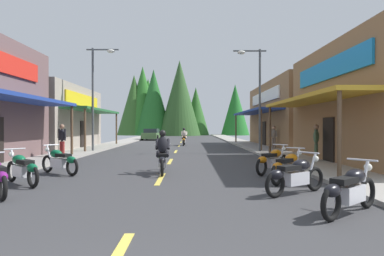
{
  "coord_description": "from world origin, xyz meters",
  "views": [
    {
      "loc": [
        0.95,
        -1.92,
        1.7
      ],
      "look_at": [
        1.1,
        21.34,
        1.57
      ],
      "focal_mm": 30.46,
      "sensor_mm": 36.0,
      "label": 1
    }
  ],
  "objects_px": {
    "motorcycle_parked_right_3": "(273,160)",
    "motorcycle_parked_left_1": "(22,168)",
    "motorcycle_parked_right_1": "(295,175)",
    "parked_car_curbside": "(152,134)",
    "motorcycle_parked_right_0": "(350,189)",
    "streetlamp_right": "(255,86)",
    "pedestrian_waiting": "(62,138)",
    "rider_cruising_trailing": "(184,138)",
    "motorcycle_parked_right_2": "(288,166)",
    "rider_cruising_lead": "(163,155)",
    "pedestrian_by_shop": "(316,140)",
    "streetlamp_left": "(97,85)",
    "pedestrian_browsing": "(274,136)",
    "motorcycle_parked_left_2": "(60,160)"
  },
  "relations": [
    {
      "from": "motorcycle_parked_right_3",
      "to": "motorcycle_parked_left_1",
      "type": "bearing_deg",
      "value": 150.15
    },
    {
      "from": "motorcycle_parked_right_1",
      "to": "parked_car_curbside",
      "type": "bearing_deg",
      "value": 69.92
    },
    {
      "from": "motorcycle_parked_right_0",
      "to": "motorcycle_parked_left_1",
      "type": "height_order",
      "value": "same"
    },
    {
      "from": "motorcycle_parked_right_0",
      "to": "parked_car_curbside",
      "type": "bearing_deg",
      "value": 63.8
    },
    {
      "from": "streetlamp_right",
      "to": "motorcycle_parked_right_3",
      "type": "distance_m",
      "value": 9.78
    },
    {
      "from": "motorcycle_parked_right_0",
      "to": "motorcycle_parked_right_3",
      "type": "distance_m",
      "value": 5.37
    },
    {
      "from": "pedestrian_waiting",
      "to": "motorcycle_parked_right_1",
      "type": "bearing_deg",
      "value": -102.15
    },
    {
      "from": "streetlamp_right",
      "to": "rider_cruising_trailing",
      "type": "relative_size",
      "value": 3.06
    },
    {
      "from": "motorcycle_parked_right_2",
      "to": "pedestrian_waiting",
      "type": "distance_m",
      "value": 12.1
    },
    {
      "from": "rider_cruising_lead",
      "to": "motorcycle_parked_right_0",
      "type": "bearing_deg",
      "value": -147.03
    },
    {
      "from": "motorcycle_parked_right_3",
      "to": "pedestrian_by_shop",
      "type": "xyz_separation_m",
      "value": [
        2.89,
        3.4,
        0.56
      ]
    },
    {
      "from": "streetlamp_left",
      "to": "pedestrian_browsing",
      "type": "xyz_separation_m",
      "value": [
        12.01,
        1.9,
        -3.35
      ]
    },
    {
      "from": "motorcycle_parked_right_2",
      "to": "rider_cruising_trailing",
      "type": "height_order",
      "value": "rider_cruising_trailing"
    },
    {
      "from": "streetlamp_left",
      "to": "pedestrian_waiting",
      "type": "xyz_separation_m",
      "value": [
        -0.66,
        -4.16,
        -3.3
      ]
    },
    {
      "from": "motorcycle_parked_right_2",
      "to": "parked_car_curbside",
      "type": "height_order",
      "value": "parked_car_curbside"
    },
    {
      "from": "streetlamp_right",
      "to": "pedestrian_waiting",
      "type": "bearing_deg",
      "value": -162.11
    },
    {
      "from": "pedestrian_by_shop",
      "to": "pedestrian_browsing",
      "type": "xyz_separation_m",
      "value": [
        0.14,
        8.11,
        -0.04
      ]
    },
    {
      "from": "streetlamp_right",
      "to": "parked_car_curbside",
      "type": "xyz_separation_m",
      "value": [
        -8.85,
        19.72,
        -3.55
      ]
    },
    {
      "from": "streetlamp_left",
      "to": "motorcycle_parked_right_0",
      "type": "distance_m",
      "value": 17.95
    },
    {
      "from": "streetlamp_right",
      "to": "parked_car_curbside",
      "type": "bearing_deg",
      "value": 114.17
    },
    {
      "from": "rider_cruising_lead",
      "to": "pedestrian_by_shop",
      "type": "distance_m",
      "value": 7.59
    },
    {
      "from": "motorcycle_parked_right_0",
      "to": "parked_car_curbside",
      "type": "height_order",
      "value": "parked_car_curbside"
    },
    {
      "from": "motorcycle_parked_right_3",
      "to": "parked_car_curbside",
      "type": "height_order",
      "value": "parked_car_curbside"
    },
    {
      "from": "motorcycle_parked_right_2",
      "to": "rider_cruising_lead",
      "type": "distance_m",
      "value": 4.38
    },
    {
      "from": "streetlamp_right",
      "to": "pedestrian_by_shop",
      "type": "bearing_deg",
      "value": -72.83
    },
    {
      "from": "motorcycle_parked_right_1",
      "to": "rider_cruising_lead",
      "type": "xyz_separation_m",
      "value": [
        -3.6,
        3.6,
        0.17
      ]
    },
    {
      "from": "pedestrian_by_shop",
      "to": "parked_car_curbside",
      "type": "relative_size",
      "value": 0.41
    },
    {
      "from": "motorcycle_parked_right_0",
      "to": "motorcycle_parked_right_3",
      "type": "xyz_separation_m",
      "value": [
        -0.12,
        5.37,
        0.0
      ]
    },
    {
      "from": "motorcycle_parked_right_0",
      "to": "rider_cruising_trailing",
      "type": "distance_m",
      "value": 22.78
    },
    {
      "from": "motorcycle_parked_right_2",
      "to": "pedestrian_waiting",
      "type": "height_order",
      "value": "pedestrian_waiting"
    },
    {
      "from": "motorcycle_parked_right_0",
      "to": "streetlamp_right",
      "type": "bearing_deg",
      "value": 46.7
    },
    {
      "from": "motorcycle_parked_right_3",
      "to": "parked_car_curbside",
      "type": "xyz_separation_m",
      "value": [
        -7.68,
        28.67,
        0.2
      ]
    },
    {
      "from": "motorcycle_parked_right_1",
      "to": "rider_cruising_trailing",
      "type": "distance_m",
      "value": 20.87
    },
    {
      "from": "motorcycle_parked_right_3",
      "to": "pedestrian_by_shop",
      "type": "distance_m",
      "value": 4.5
    },
    {
      "from": "motorcycle_parked_right_1",
      "to": "pedestrian_waiting",
      "type": "height_order",
      "value": "pedestrian_waiting"
    },
    {
      "from": "rider_cruising_lead",
      "to": "rider_cruising_trailing",
      "type": "xyz_separation_m",
      "value": [
        0.46,
        17.04,
        0.0
      ]
    },
    {
      "from": "streetlamp_left",
      "to": "rider_cruising_trailing",
      "type": "height_order",
      "value": "streetlamp_left"
    },
    {
      "from": "motorcycle_parked_left_2",
      "to": "streetlamp_left",
      "type": "bearing_deg",
      "value": -46.02
    },
    {
      "from": "motorcycle_parked_right_0",
      "to": "rider_cruising_lead",
      "type": "relative_size",
      "value": 0.8
    },
    {
      "from": "streetlamp_right",
      "to": "pedestrian_browsing",
      "type": "bearing_deg",
      "value": 54.05
    },
    {
      "from": "pedestrian_waiting",
      "to": "motorcycle_parked_left_2",
      "type": "bearing_deg",
      "value": -127.53
    },
    {
      "from": "streetlamp_left",
      "to": "motorcycle_parked_right_0",
      "type": "bearing_deg",
      "value": -58.72
    },
    {
      "from": "motorcycle_parked_right_0",
      "to": "motorcycle_parked_right_2",
      "type": "height_order",
      "value": "same"
    },
    {
      "from": "streetlamp_right",
      "to": "motorcycle_parked_right_2",
      "type": "xyz_separation_m",
      "value": [
        -1.17,
        -10.78,
        -3.75
      ]
    },
    {
      "from": "motorcycle_parked_left_2",
      "to": "rider_cruising_trailing",
      "type": "height_order",
      "value": "rider_cruising_trailing"
    },
    {
      "from": "parked_car_curbside",
      "to": "rider_cruising_lead",
      "type": "bearing_deg",
      "value": -169.5
    },
    {
      "from": "parked_car_curbside",
      "to": "motorcycle_parked_right_0",
      "type": "bearing_deg",
      "value": -164.06
    },
    {
      "from": "pedestrian_browsing",
      "to": "motorcycle_parked_left_2",
      "type": "bearing_deg",
      "value": -168.35
    },
    {
      "from": "motorcycle_parked_right_1",
      "to": "pedestrian_browsing",
      "type": "distance_m",
      "value": 15.4
    },
    {
      "from": "motorcycle_parked_right_2",
      "to": "pedestrian_browsing",
      "type": "relative_size",
      "value": 0.96
    }
  ]
}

